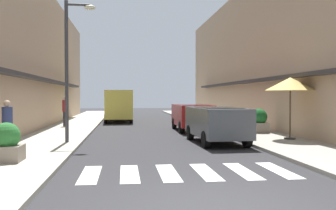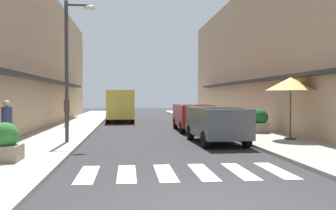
{
  "view_description": "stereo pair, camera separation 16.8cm",
  "coord_description": "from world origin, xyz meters",
  "px_view_note": "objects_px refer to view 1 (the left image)",
  "views": [
    {
      "loc": [
        -1.55,
        -6.21,
        1.9
      ],
      "look_at": [
        0.29,
        9.55,
        1.54
      ],
      "focal_mm": 40.3,
      "sensor_mm": 36.0,
      "label": 1
    },
    {
      "loc": [
        -1.39,
        -6.23,
        1.9
      ],
      "look_at": [
        0.29,
        9.55,
        1.54
      ],
      "focal_mm": 40.3,
      "sensor_mm": 36.0,
      "label": 2
    }
  ],
  "objects_px": {
    "parked_car_mid": "(192,114)",
    "pedestrian_walking_far": "(65,110)",
    "planter_corner": "(6,143)",
    "planter_midblock": "(259,121)",
    "parked_car_near": "(217,121)",
    "cafe_umbrella": "(290,84)",
    "street_lamp": "(71,56)",
    "pedestrian_walking_near": "(7,124)",
    "delivery_van": "(118,103)"
  },
  "relations": [
    {
      "from": "parked_car_mid",
      "to": "pedestrian_walking_far",
      "type": "height_order",
      "value": "pedestrian_walking_far"
    },
    {
      "from": "planter_corner",
      "to": "planter_midblock",
      "type": "distance_m",
      "value": 12.14
    },
    {
      "from": "parked_car_near",
      "to": "cafe_umbrella",
      "type": "distance_m",
      "value": 3.5
    },
    {
      "from": "pedestrian_walking_far",
      "to": "parked_car_mid",
      "type": "bearing_deg",
      "value": 65.63
    },
    {
      "from": "street_lamp",
      "to": "pedestrian_walking_near",
      "type": "xyz_separation_m",
      "value": [
        -1.76,
        -2.21,
        -2.49
      ]
    },
    {
      "from": "parked_car_mid",
      "to": "planter_corner",
      "type": "xyz_separation_m",
      "value": [
        -6.93,
        -9.76,
        -0.31
      ]
    },
    {
      "from": "parked_car_mid",
      "to": "pedestrian_walking_far",
      "type": "xyz_separation_m",
      "value": [
        -7.22,
        2.53,
        0.16
      ]
    },
    {
      "from": "parked_car_mid",
      "to": "planter_corner",
      "type": "height_order",
      "value": "parked_car_mid"
    },
    {
      "from": "parked_car_near",
      "to": "delivery_van",
      "type": "xyz_separation_m",
      "value": [
        -4.19,
        13.69,
        0.48
      ]
    },
    {
      "from": "delivery_van",
      "to": "planter_corner",
      "type": "height_order",
      "value": "delivery_van"
    },
    {
      "from": "delivery_van",
      "to": "cafe_umbrella",
      "type": "height_order",
      "value": "cafe_umbrella"
    },
    {
      "from": "street_lamp",
      "to": "cafe_umbrella",
      "type": "xyz_separation_m",
      "value": [
        8.93,
        -0.03,
        -1.07
      ]
    },
    {
      "from": "street_lamp",
      "to": "planter_corner",
      "type": "height_order",
      "value": "street_lamp"
    },
    {
      "from": "delivery_van",
      "to": "planter_midblock",
      "type": "relative_size",
      "value": 4.61
    },
    {
      "from": "delivery_van",
      "to": "planter_midblock",
      "type": "distance_m",
      "value": 12.84
    },
    {
      "from": "parked_car_mid",
      "to": "delivery_van",
      "type": "bearing_deg",
      "value": 117.4
    },
    {
      "from": "pedestrian_walking_near",
      "to": "parked_car_near",
      "type": "bearing_deg",
      "value": -171.74
    },
    {
      "from": "cafe_umbrella",
      "to": "pedestrian_walking_near",
      "type": "height_order",
      "value": "cafe_umbrella"
    },
    {
      "from": "parked_car_mid",
      "to": "pedestrian_walking_near",
      "type": "xyz_separation_m",
      "value": [
        -7.53,
        -7.67,
        0.07
      ]
    },
    {
      "from": "parked_car_near",
      "to": "delivery_van",
      "type": "height_order",
      "value": "delivery_van"
    },
    {
      "from": "parked_car_near",
      "to": "planter_midblock",
      "type": "xyz_separation_m",
      "value": [
        2.88,
        2.99,
        -0.22
      ]
    },
    {
      "from": "planter_corner",
      "to": "pedestrian_walking_near",
      "type": "height_order",
      "value": "pedestrian_walking_near"
    },
    {
      "from": "cafe_umbrella",
      "to": "delivery_van",
      "type": "bearing_deg",
      "value": 118.47
    },
    {
      "from": "delivery_van",
      "to": "pedestrian_walking_far",
      "type": "xyz_separation_m",
      "value": [
        -3.03,
        -5.55,
        -0.32
      ]
    },
    {
      "from": "planter_corner",
      "to": "pedestrian_walking_near",
      "type": "distance_m",
      "value": 2.21
    },
    {
      "from": "parked_car_near",
      "to": "pedestrian_walking_near",
      "type": "xyz_separation_m",
      "value": [
        -7.53,
        -2.06,
        0.07
      ]
    },
    {
      "from": "pedestrian_walking_near",
      "to": "pedestrian_walking_far",
      "type": "distance_m",
      "value": 10.2
    },
    {
      "from": "planter_midblock",
      "to": "pedestrian_walking_far",
      "type": "relative_size",
      "value": 0.65
    },
    {
      "from": "parked_car_mid",
      "to": "planter_midblock",
      "type": "bearing_deg",
      "value": -42.25
    },
    {
      "from": "parked_car_near",
      "to": "planter_corner",
      "type": "xyz_separation_m",
      "value": [
        -6.93,
        -4.16,
        -0.31
      ]
    },
    {
      "from": "planter_corner",
      "to": "pedestrian_walking_far",
      "type": "distance_m",
      "value": 12.3
    },
    {
      "from": "parked_car_mid",
      "to": "street_lamp",
      "type": "relative_size",
      "value": 0.81
    },
    {
      "from": "delivery_van",
      "to": "pedestrian_walking_near",
      "type": "distance_m",
      "value": 16.1
    },
    {
      "from": "planter_midblock",
      "to": "pedestrian_walking_near",
      "type": "bearing_deg",
      "value": -154.11
    },
    {
      "from": "street_lamp",
      "to": "cafe_umbrella",
      "type": "height_order",
      "value": "street_lamp"
    },
    {
      "from": "delivery_van",
      "to": "pedestrian_walking_near",
      "type": "relative_size",
      "value": 3.3
    },
    {
      "from": "street_lamp",
      "to": "cafe_umbrella",
      "type": "relative_size",
      "value": 2.13
    },
    {
      "from": "street_lamp",
      "to": "pedestrian_walking_near",
      "type": "height_order",
      "value": "street_lamp"
    },
    {
      "from": "parked_car_mid",
      "to": "pedestrian_walking_near",
      "type": "distance_m",
      "value": 10.74
    },
    {
      "from": "parked_car_near",
      "to": "planter_corner",
      "type": "relative_size",
      "value": 3.91
    },
    {
      "from": "delivery_van",
      "to": "street_lamp",
      "type": "xyz_separation_m",
      "value": [
        -1.57,
        -13.54,
        2.07
      ]
    },
    {
      "from": "street_lamp",
      "to": "planter_corner",
      "type": "xyz_separation_m",
      "value": [
        -1.17,
        -4.31,
        -2.86
      ]
    },
    {
      "from": "pedestrian_walking_far",
      "to": "parked_car_near",
      "type": "bearing_deg",
      "value": 36.52
    },
    {
      "from": "street_lamp",
      "to": "pedestrian_walking_far",
      "type": "bearing_deg",
      "value": 100.32
    },
    {
      "from": "parked_car_near",
      "to": "pedestrian_walking_near",
      "type": "bearing_deg",
      "value": -164.69
    },
    {
      "from": "street_lamp",
      "to": "pedestrian_walking_near",
      "type": "relative_size",
      "value": 3.32
    },
    {
      "from": "cafe_umbrella",
      "to": "pedestrian_walking_far",
      "type": "height_order",
      "value": "cafe_umbrella"
    },
    {
      "from": "cafe_umbrella",
      "to": "pedestrian_walking_far",
      "type": "xyz_separation_m",
      "value": [
        -10.38,
        8.01,
        -1.33
      ]
    },
    {
      "from": "street_lamp",
      "to": "pedestrian_walking_far",
      "type": "xyz_separation_m",
      "value": [
        -1.45,
        7.98,
        -2.39
      ]
    },
    {
      "from": "parked_car_mid",
      "to": "parked_car_near",
      "type": "bearing_deg",
      "value": -90.0
    }
  ]
}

